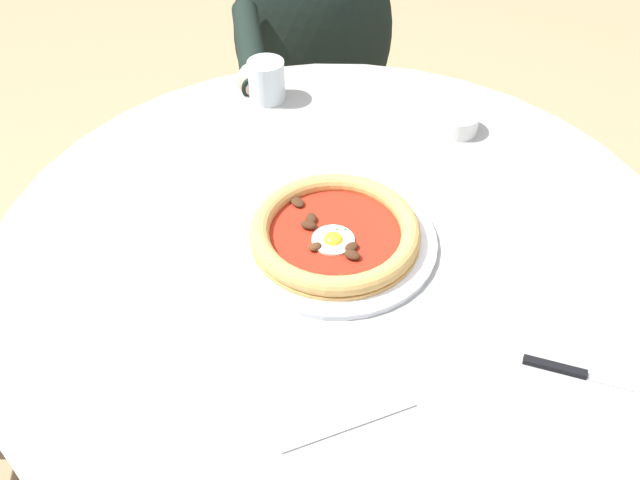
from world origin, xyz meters
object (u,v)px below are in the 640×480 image
Objects in this scene: ramekin_capers at (458,122)px; cafe_chair_diner at (311,84)px; steak_knife at (581,374)px; dining_table at (338,303)px; water_glass at (267,83)px; fork_utensil at (349,425)px; diner_person at (313,106)px; pizza_on_plate at (334,234)px.

cafe_chair_diner reaches higher than ramekin_capers.
cafe_chair_diner is (0.64, 1.01, -0.26)m from steak_knife.
ramekin_capers is at bearing 48.75° from steak_knife.
dining_table is 0.42m from steak_knife.
water_glass reaches higher than dining_table.
fork_utensil is 0.14× the size of diner_person.
cafe_chair_diner is at bearing 43.42° from fork_utensil.
diner_person reaches higher than steak_knife.
water_glass is at bearing 59.20° from dining_table.
dining_table is at bearing -135.80° from cafe_chair_diner.
cafe_chair_diner reaches higher than fork_utensil.
water_glass is 0.41× the size of steak_knife.
cafe_chair_diner reaches higher than dining_table.
steak_knife is (0.02, -0.39, -0.01)m from pizza_on_plate.
diner_person reaches higher than ramekin_capers.
steak_knife is at bearing -131.25° from ramekin_capers.
pizza_on_plate is (-0.01, 0.00, 0.17)m from dining_table.
diner_person reaches higher than pizza_on_plate.
water_glass reaches higher than pizza_on_plate.
ramekin_capers is 0.09× the size of cafe_chair_diner.
dining_table is at bearing -176.90° from ramekin_capers.
fork_utensil is (-0.60, -0.23, -0.02)m from ramekin_capers.
water_glass reaches higher than fork_utensil.
cafe_chair_diner is (0.43, 0.26, -0.29)m from water_glass.
diner_person is at bearing 70.86° from ramekin_capers.
dining_table is at bearing 90.44° from steak_knife.
ramekin_capers is (0.15, -0.34, -0.02)m from water_glass.
ramekin_capers is at bearing 3.10° from dining_table.
ramekin_capers is 0.65m from fork_utensil.
diner_person reaches higher than dining_table.
pizza_on_plate is 0.80m from diner_person.
cafe_chair_diner is (0.65, 0.62, -0.28)m from pizza_on_plate.
water_glass reaches higher than steak_knife.
ramekin_capers is 0.59m from diner_person.
pizza_on_plate is 1.59× the size of steak_knife.
steak_knife is at bearing -122.22° from cafe_chair_diner.
ramekin_capers is (0.36, 0.41, 0.02)m from steak_knife.
dining_table is 0.46m from water_glass.
pizza_on_plate reaches higher than dining_table.
dining_table is at bearing -120.80° from water_glass.
pizza_on_plate is at bearing 92.34° from steak_knife.
ramekin_capers reaches higher than fork_utensil.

